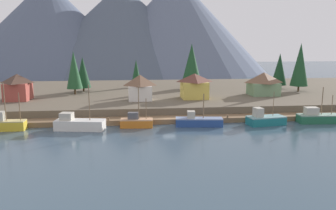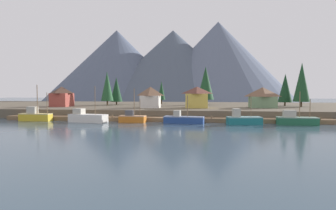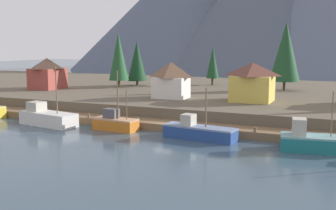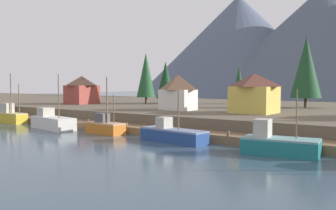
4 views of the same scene
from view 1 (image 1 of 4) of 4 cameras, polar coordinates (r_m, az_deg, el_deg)
name	(u,v)px [view 1 (image 1 of 4)]	position (r m, az deg, el deg)	size (l,w,h in m)	color
ground_plane	(161,108)	(87.45, -1.26, -0.51)	(400.00, 400.00, 1.00)	#384C5B
dock	(168,120)	(69.70, 0.02, -2.49)	(80.00, 4.00, 1.60)	brown
shoreline_bank	(157,94)	(98.94, -1.87, 1.79)	(400.00, 56.00, 2.50)	brown
mountain_west_peak	(49,26)	(203.37, -19.35, 12.36)	(101.54, 101.54, 50.06)	#4C566B
mountain_central_peak	(122,28)	(197.85, -7.71, 12.73)	(107.30, 107.30, 48.83)	#475160
mountain_east_peak	(176,24)	(199.29, 1.33, 13.51)	(102.71, 102.71, 53.71)	slate
fishing_boat_yellow	(3,124)	(70.12, -26.03, -2.86)	(7.93, 2.41, 8.93)	gold
fishing_boat_white	(79,124)	(65.62, -14.78, -3.09)	(9.49, 4.58, 8.52)	silver
fishing_boat_orange	(136,122)	(65.77, -5.36, -2.85)	(6.35, 2.81, 8.04)	#CC6B1E
fishing_boat_blue	(198,121)	(66.68, 5.14, -2.74)	(9.33, 3.58, 6.39)	navy
fishing_boat_teal	(265,119)	(70.09, 16.00, -2.35)	(7.78, 4.25, 6.58)	#196B70
fishing_boat_green	(318,117)	(75.52, 23.85, -1.91)	(8.48, 3.35, 7.30)	#1E5B3D
house_red	(18,87)	(88.68, -23.95, 2.82)	(5.67, 6.51, 6.29)	#9E4238
house_yellow	(194,86)	(83.94, 4.46, 3.26)	(6.56, 6.12, 6.17)	gold
house_green	(264,83)	(92.48, 15.76, 3.51)	(7.65, 6.20, 6.00)	#6B8E66
house_white	(140,87)	(80.96, -4.72, 2.98)	(5.77, 4.41, 6.13)	silver
conifer_near_left	(83,72)	(98.60, -14.11, 5.35)	(4.27, 4.27, 9.72)	#4C3823
conifer_near_right	(279,69)	(106.05, 18.23, 5.72)	(4.47, 4.47, 10.50)	#4C3823
conifer_mid_left	(300,65)	(102.19, 21.31, 6.35)	(4.89, 4.89, 13.54)	#4C3823
conifer_mid_right	(192,63)	(101.50, 4.00, 7.04)	(5.79, 5.79, 13.40)	#4C3823
conifer_back_left	(136,71)	(105.26, -5.37, 5.72)	(2.82, 2.82, 8.56)	#4C3823
conifer_back_right	(74,70)	(93.54, -15.52, 5.70)	(4.17, 4.17, 11.44)	#4C3823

